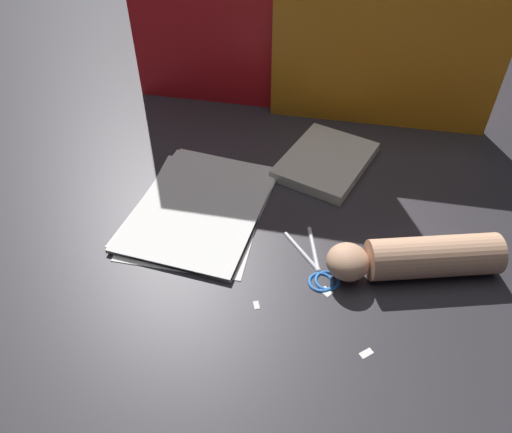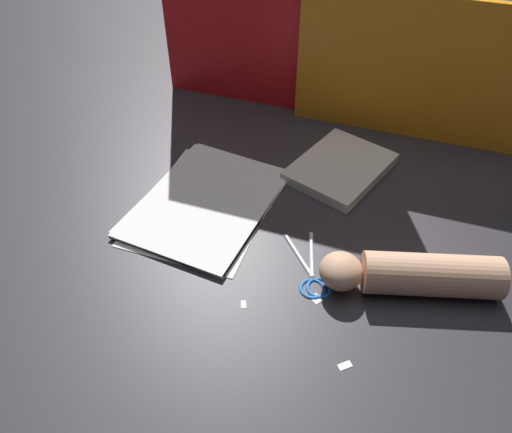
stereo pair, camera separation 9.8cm
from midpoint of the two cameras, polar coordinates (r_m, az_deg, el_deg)
ground_plane at (r=1.06m, az=-3.40°, el=-0.74°), size 6.00×6.00×0.00m
backdrop_panel_center at (r=1.30m, az=12.40°, el=16.91°), size 0.56×0.07×0.35m
paper_stack at (r=1.10m, az=-8.94°, el=0.95°), size 0.29×0.38×0.01m
book_closed at (r=1.20m, az=5.69°, el=6.21°), size 0.24×0.28×0.03m
scissors at (r=0.96m, az=4.22°, el=-6.11°), size 0.14×0.17×0.01m
hand_forearm at (r=0.97m, az=15.09°, el=-4.71°), size 0.33×0.19×0.08m
paper_scrap_near at (r=0.91m, az=-3.08°, el=-10.23°), size 0.02×0.02×0.00m
paper_scrap_mid at (r=0.93m, az=5.03°, el=-8.68°), size 0.03×0.03×0.00m
paper_scrap_far at (r=0.87m, az=9.25°, el=-15.35°), size 0.03×0.03×0.00m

